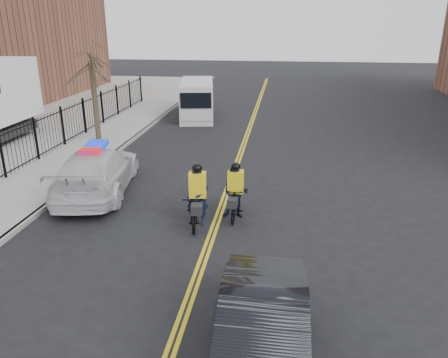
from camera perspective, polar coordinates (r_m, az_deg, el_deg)
The scene contains 12 objects.
ground at distance 12.91m, azimuth -1.93°, elevation -8.28°, with size 120.00×120.00×0.00m, color black.
center_line_left at distance 20.24m, azimuth 1.64°, elevation 2.48°, with size 0.10×60.00×0.01m, color gold.
center_line_right at distance 20.23m, azimuth 2.09°, elevation 2.46°, with size 0.10×60.00×0.01m, color gold.
sidewalk at distance 22.24m, azimuth -17.76°, elevation 3.32°, with size 3.00×60.00×0.15m, color gray.
curb at distance 21.64m, azimuth -14.16°, elevation 3.23°, with size 0.20×60.00×0.15m, color gray.
iron_fence at distance 22.69m, azimuth -21.45°, elevation 5.63°, with size 0.12×28.00×2.00m, color black, non-canonical shape.
street_tree at distance 23.39m, azimuth -16.82°, elevation 12.90°, with size 3.20×3.20×4.80m.
police_cruiser at distance 16.90m, azimuth -16.26°, elevation 1.05°, with size 3.28×6.10×1.84m.
dark_sedan at distance 8.36m, azimuth 4.97°, elevation -19.88°, with size 1.64×4.70×1.55m, color black.
cargo_van at distance 29.14m, azimuth -3.55°, elevation 10.24°, with size 2.98×5.91×2.37m.
cyclist_near at distance 13.71m, azimuth -3.42°, elevation -3.26°, with size 1.01×2.15×2.03m.
cyclist_far at distance 14.18m, azimuth 1.51°, elevation -2.24°, with size 0.86×1.88×1.89m.
Camera 1 is at (1.97, -11.18, 6.13)m, focal length 35.00 mm.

